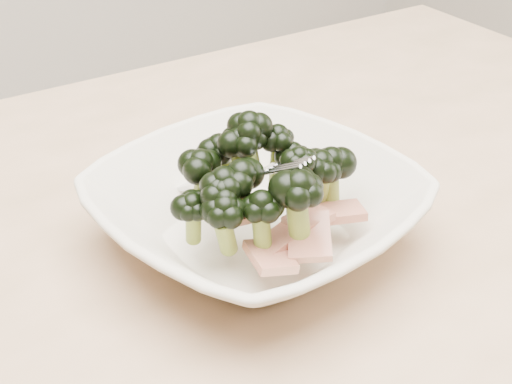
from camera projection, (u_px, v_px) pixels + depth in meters
dining_table at (230, 337)px, 0.65m from camera, size 1.20×0.80×0.75m
broccoli_dish at (256, 205)px, 0.58m from camera, size 0.30×0.30×0.12m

